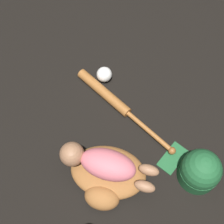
# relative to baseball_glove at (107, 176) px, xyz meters

# --- Properties ---
(ground_plane) EXTENTS (6.00, 6.00, 0.00)m
(ground_plane) POSITION_rel_baseball_glove_xyz_m (-0.03, -0.04, -0.04)
(ground_plane) COLOR black
(baseball_glove) EXTENTS (0.36, 0.32, 0.08)m
(baseball_glove) POSITION_rel_baseball_glove_xyz_m (0.00, 0.00, 0.00)
(baseball_glove) COLOR #935B2D
(baseball_glove) RESTS_ON ground
(baby_figure) EXTENTS (0.38, 0.21, 0.09)m
(baby_figure) POSITION_rel_baseball_glove_xyz_m (0.03, -0.01, 0.09)
(baby_figure) COLOR #D16670
(baby_figure) RESTS_ON baseball_glove
(baseball_bat) EXTENTS (0.57, 0.11, 0.05)m
(baseball_bat) POSITION_rel_baseball_glove_xyz_m (0.20, -0.30, -0.02)
(baseball_bat) COLOR #9E602D
(baseball_bat) RESTS_ON ground
(baseball) EXTENTS (0.07, 0.07, 0.07)m
(baseball) POSITION_rel_baseball_glove_xyz_m (0.31, -0.38, -0.00)
(baseball) COLOR white
(baseball) RESTS_ON ground
(baseball_cap) EXTENTS (0.23, 0.16, 0.16)m
(baseball_cap) POSITION_rel_baseball_glove_xyz_m (-0.28, -0.23, 0.02)
(baseball_cap) COLOR #1E562D
(baseball_cap) RESTS_ON ground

